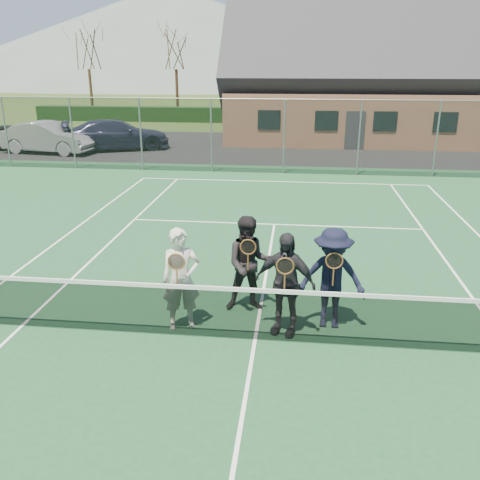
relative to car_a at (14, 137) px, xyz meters
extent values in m
plane|color=#2E4619|center=(14.29, 1.99, -0.67)|extent=(220.00, 220.00, 0.00)
cube|color=#1C4C2B|center=(14.29, -18.01, -0.66)|extent=(30.00, 30.00, 0.02)
cube|color=black|center=(10.29, 1.99, -0.66)|extent=(40.00, 12.00, 0.01)
cube|color=black|center=(14.29, 13.99, -0.12)|extent=(40.00, 1.20, 1.10)
cone|color=#516158|center=(-10.71, 76.99, 8.33)|extent=(110.00, 110.00, 18.00)
cone|color=slate|center=(34.29, 76.99, 10.33)|extent=(120.00, 120.00, 22.00)
imported|color=black|center=(0.00, 0.00, 0.00)|extent=(3.94, 1.60, 1.34)
imported|color=#93979B|center=(2.30, -0.83, 0.11)|extent=(4.94, 2.36, 1.56)
imported|color=#1C1B36|center=(5.39, 0.58, 0.11)|extent=(5.81, 4.12, 1.56)
cube|color=white|center=(14.29, -6.13, -0.64)|extent=(10.97, 0.06, 0.01)
cube|color=white|center=(10.18, -18.01, -0.64)|extent=(0.06, 23.77, 0.01)
cube|color=white|center=(14.29, -11.61, -0.64)|extent=(8.23, 0.06, 0.01)
cube|color=white|center=(14.29, -18.01, -0.64)|extent=(0.06, 12.80, 0.01)
cube|color=black|center=(14.29, -18.01, -0.19)|extent=(11.60, 0.02, 0.88)
cube|color=white|center=(14.29, -18.01, 0.26)|extent=(11.60, 0.03, 0.07)
cylinder|color=slate|center=(2.29, -4.51, 0.83)|extent=(0.07, 0.07, 3.00)
cylinder|color=slate|center=(5.29, -4.51, 0.83)|extent=(0.07, 0.07, 3.00)
cylinder|color=slate|center=(8.29, -4.51, 0.83)|extent=(0.07, 0.07, 3.00)
cylinder|color=slate|center=(11.29, -4.51, 0.83)|extent=(0.07, 0.07, 3.00)
cylinder|color=slate|center=(14.29, -4.51, 0.83)|extent=(0.07, 0.07, 3.00)
cylinder|color=slate|center=(17.29, -4.51, 0.83)|extent=(0.07, 0.07, 3.00)
cylinder|color=slate|center=(20.29, -4.51, 0.83)|extent=(0.07, 0.07, 3.00)
cube|color=black|center=(14.29, -4.51, 0.83)|extent=(30.00, 0.03, 3.00)
cylinder|color=slate|center=(14.29, -4.51, 2.33)|extent=(30.00, 0.04, 0.04)
cube|color=#9E6B4C|center=(18.29, 5.99, 0.73)|extent=(15.00, 8.00, 2.80)
pyramid|color=#2D2D33|center=(18.29, 5.99, 4.98)|extent=(15.60, 8.20, 4.10)
cube|color=#2D2D33|center=(17.79, 1.97, 0.33)|extent=(1.00, 0.06, 2.00)
cube|color=black|center=(13.29, 1.97, 0.83)|extent=(1.20, 0.06, 1.00)
cube|color=black|center=(16.29, 1.97, 0.83)|extent=(1.20, 0.06, 1.00)
cube|color=black|center=(19.29, 1.97, 0.83)|extent=(1.20, 0.06, 1.00)
cube|color=black|center=(22.29, 1.97, 0.83)|extent=(1.20, 0.06, 1.00)
cylinder|color=#3A2715|center=(-1.71, 14.99, 1.26)|extent=(0.22, 0.22, 3.85)
cylinder|color=#361F13|center=(5.29, 14.99, 1.26)|extent=(0.22, 0.22, 3.85)
cylinder|color=#3B2115|center=(16.29, 14.99, 1.26)|extent=(0.22, 0.22, 3.85)
cylinder|color=#362413|center=(26.29, 14.99, 1.26)|extent=(0.22, 0.22, 3.85)
imported|color=beige|center=(12.99, -17.70, 0.25)|extent=(0.76, 0.62, 1.80)
torus|color=brown|center=(12.99, -17.97, 0.68)|extent=(0.29, 0.02, 0.29)
cylinder|color=black|center=(12.99, -17.97, 0.68)|extent=(0.25, 0.00, 0.25)
cylinder|color=brown|center=(12.99, -17.97, 0.40)|extent=(0.03, 0.03, 0.32)
imported|color=black|center=(14.08, -16.88, 0.25)|extent=(0.97, 0.80, 1.80)
torus|color=brown|center=(14.08, -17.15, 0.68)|extent=(0.29, 0.02, 0.29)
cylinder|color=black|center=(14.08, -17.15, 0.68)|extent=(0.25, 0.00, 0.25)
cylinder|color=brown|center=(14.08, -17.15, 0.40)|extent=(0.03, 0.03, 0.32)
imported|color=black|center=(14.75, -17.68, 0.25)|extent=(1.14, 0.72, 1.80)
torus|color=brown|center=(14.75, -17.95, 0.68)|extent=(0.29, 0.02, 0.29)
cylinder|color=black|center=(14.75, -17.95, 0.68)|extent=(0.25, 0.00, 0.25)
cylinder|color=brown|center=(14.75, -17.95, 0.40)|extent=(0.03, 0.03, 0.32)
imported|color=black|center=(15.54, -17.37, 0.25)|extent=(1.19, 0.72, 1.80)
torus|color=brown|center=(15.54, -17.64, 0.68)|extent=(0.29, 0.02, 0.29)
cylinder|color=black|center=(15.54, -17.64, 0.68)|extent=(0.25, 0.00, 0.25)
cylinder|color=brown|center=(15.54, -17.64, 0.40)|extent=(0.03, 0.03, 0.32)
camera|label=1|loc=(14.89, -25.44, 3.75)|focal=38.00mm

